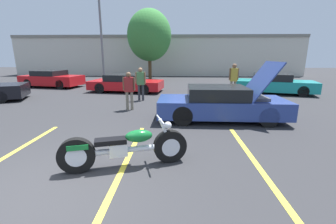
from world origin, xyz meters
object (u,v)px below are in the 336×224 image
(light_pole, at_px, (102,26))
(show_car_hood_open, at_px, (222,104))
(spectator_midground, at_px, (129,88))
(spectator_by_show_car, at_px, (141,81))
(motorcycle, at_px, (125,148))
(parked_car_right_row, at_px, (274,84))
(parked_car_mid_right_row, at_px, (126,83))
(parked_car_mid_left_row, at_px, (52,79))
(tree_background, at_px, (149,35))
(spectator_near_motorcycle, at_px, (234,77))

(light_pole, bearing_deg, show_car_hood_open, -55.03)
(show_car_hood_open, relative_size, spectator_midground, 2.81)
(spectator_by_show_car, bearing_deg, light_pole, 119.24)
(motorcycle, bearing_deg, parked_car_right_row, 37.76)
(parked_car_mid_right_row, xyz_separation_m, parked_car_mid_left_row, (-5.88, 1.90, 0.05))
(show_car_hood_open, height_order, parked_car_right_row, show_car_hood_open)
(tree_background, bearing_deg, motorcycle, -84.92)
(motorcycle, relative_size, spectator_by_show_car, 1.53)
(tree_background, distance_m, spectator_by_show_car, 10.85)
(light_pole, distance_m, tree_background, 4.49)
(light_pole, xyz_separation_m, parked_car_mid_right_row, (2.84, -4.71, -3.98))
(light_pole, height_order, parked_car_mid_left_row, light_pole)
(light_pole, distance_m, motorcycle, 16.03)
(tree_background, xyz_separation_m, motorcycle, (1.55, -17.43, -3.60))
(tree_background, xyz_separation_m, parked_car_mid_right_row, (-0.66, -7.48, -3.50))
(tree_background, distance_m, parked_car_mid_right_row, 8.29)
(spectator_midground, bearing_deg, tree_background, 92.75)
(parked_car_right_row, xyz_separation_m, parked_car_mid_right_row, (-9.13, 0.32, -0.04))
(spectator_near_motorcycle, bearing_deg, light_pole, 144.85)
(parked_car_mid_left_row, bearing_deg, motorcycle, -44.96)
(tree_background, xyz_separation_m, parked_car_right_row, (8.47, -7.81, -3.46))
(spectator_midground, bearing_deg, spectator_by_show_car, 85.28)
(tree_background, bearing_deg, show_car_hood_open, -73.04)
(light_pole, height_order, motorcycle, light_pole)
(motorcycle, height_order, parked_car_mid_right_row, parked_car_mid_right_row)
(tree_background, relative_size, motorcycle, 2.49)
(motorcycle, distance_m, parked_car_right_row, 11.85)
(tree_background, distance_m, show_car_hood_open, 14.81)
(tree_background, relative_size, spectator_midground, 3.98)
(light_pole, height_order, parked_car_right_row, light_pole)
(parked_car_right_row, bearing_deg, parked_car_mid_right_row, -167.24)
(parked_car_mid_left_row, relative_size, spectator_by_show_car, 2.71)
(spectator_by_show_car, bearing_deg, spectator_midground, -94.72)
(motorcycle, distance_m, parked_car_mid_left_row, 14.35)
(parked_car_mid_right_row, xyz_separation_m, spectator_by_show_car, (1.42, -2.90, 0.46))
(light_pole, height_order, spectator_near_motorcycle, light_pole)
(light_pole, relative_size, parked_car_right_row, 1.72)
(parked_car_right_row, height_order, parked_car_mid_right_row, parked_car_right_row)
(motorcycle, distance_m, spectator_by_show_car, 7.11)
(parked_car_right_row, height_order, parked_car_mid_left_row, parked_car_mid_left_row)
(parked_car_mid_right_row, bearing_deg, motorcycle, -70.60)
(parked_car_right_row, bearing_deg, motorcycle, -110.93)
(show_car_hood_open, xyz_separation_m, spectator_by_show_car, (-3.44, 3.40, 0.40))
(spectator_near_motorcycle, bearing_deg, spectator_by_show_car, -166.88)
(light_pole, height_order, parked_car_mid_right_row, light_pole)
(parked_car_mid_right_row, relative_size, spectator_by_show_car, 2.83)
(tree_background, relative_size, spectator_by_show_car, 3.82)
(show_car_hood_open, bearing_deg, motorcycle, -125.24)
(parked_car_mid_right_row, height_order, parked_car_mid_left_row, parked_car_mid_left_row)
(show_car_hood_open, bearing_deg, light_pole, 125.72)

